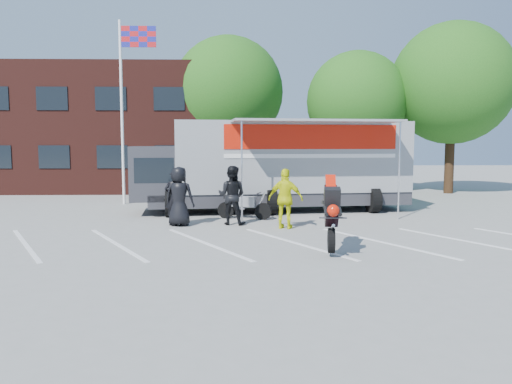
{
  "coord_description": "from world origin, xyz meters",
  "views": [
    {
      "loc": [
        -1.21,
        -12.24,
        2.66
      ],
      "look_at": [
        -0.83,
        1.91,
        1.3
      ],
      "focal_mm": 35.0,
      "sensor_mm": 36.0,
      "label": 1
    }
  ],
  "objects_px": {
    "spectator_leather_b": "(175,198)",
    "spectator_hivis": "(286,199)",
    "transporter_truck": "(279,211)",
    "stunt_bike_rider": "(329,250)",
    "parked_motorcycle": "(244,219)",
    "spectator_leather_a": "(179,196)",
    "spectator_leather_c": "(232,195)",
    "tree_right": "(452,84)",
    "tree_mid": "(357,102)",
    "tree_left": "(228,92)",
    "flagpole": "(127,89)"
  },
  "relations": [
    {
      "from": "transporter_truck",
      "to": "spectator_leather_c",
      "type": "bearing_deg",
      "value": -125.04
    },
    {
      "from": "tree_left",
      "to": "tree_mid",
      "type": "relative_size",
      "value": 1.13
    },
    {
      "from": "tree_mid",
      "to": "spectator_leather_c",
      "type": "height_order",
      "value": "tree_mid"
    },
    {
      "from": "spectator_leather_c",
      "to": "spectator_hivis",
      "type": "bearing_deg",
      "value": 168.66
    },
    {
      "from": "transporter_truck",
      "to": "spectator_hivis",
      "type": "height_order",
      "value": "spectator_hivis"
    },
    {
      "from": "parked_motorcycle",
      "to": "spectator_leather_a",
      "type": "relative_size",
      "value": 1.04
    },
    {
      "from": "tree_left",
      "to": "transporter_truck",
      "type": "bearing_deg",
      "value": -75.28
    },
    {
      "from": "stunt_bike_rider",
      "to": "spectator_leather_c",
      "type": "bearing_deg",
      "value": 127.3
    },
    {
      "from": "flagpole",
      "to": "tree_left",
      "type": "relative_size",
      "value": 0.93
    },
    {
      "from": "parked_motorcycle",
      "to": "spectator_hivis",
      "type": "relative_size",
      "value": 1.06
    },
    {
      "from": "spectator_hivis",
      "to": "flagpole",
      "type": "bearing_deg",
      "value": -26.83
    },
    {
      "from": "transporter_truck",
      "to": "spectator_leather_c",
      "type": "height_order",
      "value": "spectator_leather_c"
    },
    {
      "from": "tree_right",
      "to": "tree_mid",
      "type": "bearing_deg",
      "value": 174.29
    },
    {
      "from": "stunt_bike_rider",
      "to": "spectator_leather_b",
      "type": "distance_m",
      "value": 6.07
    },
    {
      "from": "stunt_bike_rider",
      "to": "spectator_leather_a",
      "type": "height_order",
      "value": "spectator_leather_a"
    },
    {
      "from": "stunt_bike_rider",
      "to": "spectator_leather_a",
      "type": "relative_size",
      "value": 1.05
    },
    {
      "from": "tree_left",
      "to": "parked_motorcycle",
      "type": "relative_size",
      "value": 4.29
    },
    {
      "from": "tree_right",
      "to": "spectator_hivis",
      "type": "height_order",
      "value": "tree_right"
    },
    {
      "from": "tree_left",
      "to": "spectator_leather_a",
      "type": "bearing_deg",
      "value": -96.01
    },
    {
      "from": "transporter_truck",
      "to": "parked_motorcycle",
      "type": "relative_size",
      "value": 5.52
    },
    {
      "from": "spectator_leather_c",
      "to": "spectator_hivis",
      "type": "distance_m",
      "value": 1.91
    },
    {
      "from": "tree_left",
      "to": "tree_right",
      "type": "distance_m",
      "value": 12.1
    },
    {
      "from": "tree_mid",
      "to": "stunt_bike_rider",
      "type": "xyz_separation_m",
      "value": [
        -4.04,
        -14.97,
        -4.94
      ]
    },
    {
      "from": "spectator_leather_b",
      "to": "spectator_hivis",
      "type": "xyz_separation_m",
      "value": [
        3.58,
        -0.8,
        0.04
      ]
    },
    {
      "from": "flagpole",
      "to": "spectator_leather_c",
      "type": "height_order",
      "value": "flagpole"
    },
    {
      "from": "tree_left",
      "to": "spectator_leather_c",
      "type": "relative_size",
      "value": 4.42
    },
    {
      "from": "flagpole",
      "to": "spectator_leather_c",
      "type": "relative_size",
      "value": 4.1
    },
    {
      "from": "tree_mid",
      "to": "parked_motorcycle",
      "type": "distance_m",
      "value": 12.45
    },
    {
      "from": "tree_right",
      "to": "spectator_hivis",
      "type": "bearing_deg",
      "value": -131.39
    },
    {
      "from": "transporter_truck",
      "to": "tree_mid",
      "type": "bearing_deg",
      "value": 50.86
    },
    {
      "from": "spectator_leather_a",
      "to": "transporter_truck",
      "type": "bearing_deg",
      "value": -124.73
    },
    {
      "from": "tree_mid",
      "to": "transporter_truck",
      "type": "bearing_deg",
      "value": -122.48
    },
    {
      "from": "transporter_truck",
      "to": "stunt_bike_rider",
      "type": "height_order",
      "value": "transporter_truck"
    },
    {
      "from": "spectator_hivis",
      "to": "tree_mid",
      "type": "bearing_deg",
      "value": -93.09
    },
    {
      "from": "tree_right",
      "to": "spectator_leather_b",
      "type": "bearing_deg",
      "value": -142.3
    },
    {
      "from": "tree_left",
      "to": "tree_right",
      "type": "height_order",
      "value": "tree_right"
    },
    {
      "from": "flagpole",
      "to": "stunt_bike_rider",
      "type": "xyz_separation_m",
      "value": [
        7.2,
        -9.97,
        -5.05
      ]
    },
    {
      "from": "tree_mid",
      "to": "transporter_truck",
      "type": "xyz_separation_m",
      "value": [
        -4.77,
        -7.49,
        -4.94
      ]
    },
    {
      "from": "spectator_leather_b",
      "to": "parked_motorcycle",
      "type": "bearing_deg",
      "value": -160.0
    },
    {
      "from": "tree_left",
      "to": "tree_mid",
      "type": "xyz_separation_m",
      "value": [
        7.0,
        -1.0,
        -0.62
      ]
    },
    {
      "from": "stunt_bike_rider",
      "to": "spectator_hivis",
      "type": "bearing_deg",
      "value": 109.8
    },
    {
      "from": "spectator_leather_b",
      "to": "spectator_hivis",
      "type": "height_order",
      "value": "spectator_hivis"
    },
    {
      "from": "tree_mid",
      "to": "transporter_truck",
      "type": "distance_m",
      "value": 10.17
    },
    {
      "from": "tree_right",
      "to": "spectator_leather_c",
      "type": "relative_size",
      "value": 4.67
    },
    {
      "from": "spectator_leather_a",
      "to": "spectator_leather_c",
      "type": "relative_size",
      "value": 0.99
    },
    {
      "from": "spectator_leather_a",
      "to": "spectator_hivis",
      "type": "relative_size",
      "value": 1.02
    },
    {
      "from": "tree_right",
      "to": "stunt_bike_rider",
      "type": "height_order",
      "value": "tree_right"
    },
    {
      "from": "flagpole",
      "to": "spectator_leather_c",
      "type": "xyz_separation_m",
      "value": [
        4.67,
        -5.83,
        -4.08
      ]
    },
    {
      "from": "tree_mid",
      "to": "spectator_leather_a",
      "type": "height_order",
      "value": "tree_mid"
    },
    {
      "from": "tree_mid",
      "to": "spectator_leather_c",
      "type": "bearing_deg",
      "value": -121.25
    }
  ]
}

